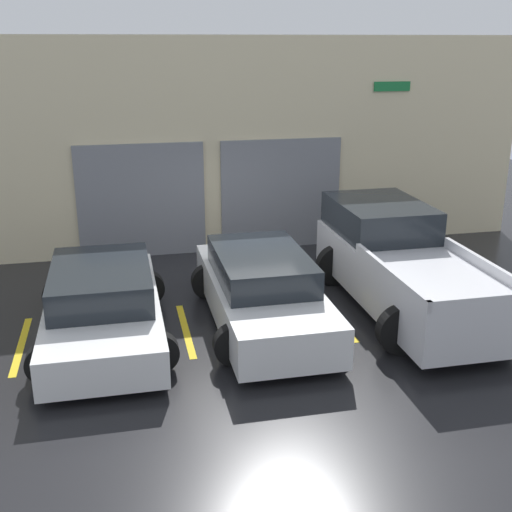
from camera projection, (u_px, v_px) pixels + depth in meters
ground_plane at (247, 296)px, 12.66m from camera, size 28.00×28.00×0.00m
shophouse_building at (218, 147)px, 14.93m from camera, size 14.95×0.68×4.90m
pickup_truck at (401, 264)px, 11.98m from camera, size 2.43×5.11×1.74m
sedan_white at (103, 305)px, 10.71m from camera, size 2.24×4.37×1.24m
sedan_side at (262, 290)px, 11.25m from camera, size 2.17×4.50×1.30m
parking_stripe_far_left at (21, 345)px, 10.59m from camera, size 0.12×2.20×0.01m
parking_stripe_left at (186, 330)px, 11.14m from camera, size 0.12×2.20×0.01m
parking_stripe_centre at (335, 316)px, 11.70m from camera, size 0.12×2.20×0.01m
parking_stripe_right at (470, 304)px, 12.25m from camera, size 0.12×2.20×0.01m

